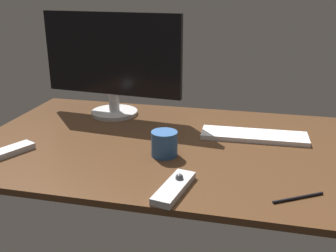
{
  "coord_description": "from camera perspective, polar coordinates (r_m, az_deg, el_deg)",
  "views": [
    {
      "loc": [
        25.66,
        -123.27,
        53.96
      ],
      "look_at": [
        -3.42,
        0.25,
        8.0
      ],
      "focal_mm": 42.18,
      "sensor_mm": 36.0,
      "label": 1
    }
  ],
  "objects": [
    {
      "name": "desk",
      "position": [
        1.37,
        1.38,
        -2.91
      ],
      "size": [
        140.0,
        84.0,
        2.0
      ],
      "primitive_type": "cube",
      "color": "#4C301C",
      "rests_on": "ground"
    },
    {
      "name": "monitor",
      "position": [
        1.62,
        -8.09,
        9.16
      ],
      "size": [
        58.49,
        19.28,
        41.72
      ],
      "rotation": [
        0.0,
        0.0,
        -0.09
      ],
      "color": "silver",
      "rests_on": "desk"
    },
    {
      "name": "keyboard",
      "position": [
        1.44,
        12.32,
        -1.37
      ],
      "size": [
        37.57,
        12.29,
        1.65
      ],
      "primitive_type": "cube",
      "rotation": [
        0.0,
        0.0,
        0.03
      ],
      "color": "white",
      "rests_on": "desk"
    },
    {
      "name": "media_remote",
      "position": [
        1.06,
        0.92,
        -8.86
      ],
      "size": [
        8.82,
        19.21,
        3.4
      ],
      "rotation": [
        0.0,
        0.0,
        1.39
      ],
      "color": "#B7B7BC",
      "rests_on": "desk"
    },
    {
      "name": "tv_remote",
      "position": [
        1.38,
        -21.95,
        -3.4
      ],
      "size": [
        11.62,
        16.75,
        1.9
      ],
      "primitive_type": "cube",
      "rotation": [
        0.0,
        0.0,
        1.13
      ],
      "color": "#B7B7BC",
      "rests_on": "desk"
    },
    {
      "name": "coffee_mug",
      "position": [
        1.25,
        -0.53,
        -2.57
      ],
      "size": [
        8.39,
        8.39,
        8.07
      ],
      "primitive_type": "cylinder",
      "color": "#28518C",
      "rests_on": "desk"
    },
    {
      "name": "pen",
      "position": [
        1.08,
        18.3,
        -9.79
      ],
      "size": [
        13.07,
        8.43,
        0.74
      ],
      "primitive_type": "cylinder",
      "rotation": [
        0.0,
        1.57,
        0.55
      ],
      "color": "black",
      "rests_on": "desk"
    }
  ]
}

